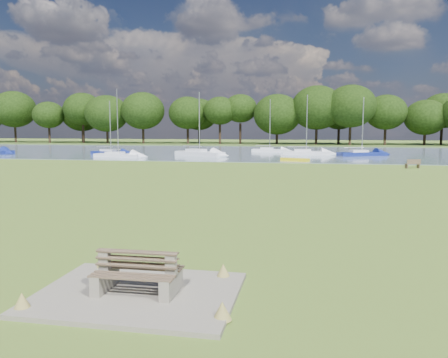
% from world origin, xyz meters
% --- Properties ---
extents(ground, '(220.00, 220.00, 0.00)m').
position_xyz_m(ground, '(0.00, 0.00, 0.00)').
color(ground, olive).
extents(river, '(220.00, 40.00, 0.10)m').
position_xyz_m(river, '(0.00, 42.00, 0.00)').
color(river, slate).
rests_on(river, ground).
extents(far_bank, '(220.00, 20.00, 0.40)m').
position_xyz_m(far_bank, '(0.00, 72.00, 0.00)').
color(far_bank, '#4C6626').
rests_on(far_bank, ground).
extents(concrete_pad, '(4.20, 3.20, 0.10)m').
position_xyz_m(concrete_pad, '(0.00, -14.00, 0.05)').
color(concrete_pad, gray).
rests_on(concrete_pad, ground).
extents(bench_pair, '(1.79, 1.07, 0.96)m').
position_xyz_m(bench_pair, '(0.00, -14.00, 0.49)').
color(bench_pair, gray).
rests_on(bench_pair, concrete_pad).
extents(riverbank_bench, '(1.38, 0.81, 0.82)m').
position_xyz_m(riverbank_bench, '(12.73, 18.35, 0.41)').
color(riverbank_bench, brown).
rests_on(riverbank_bench, ground).
extents(kayak, '(3.15, 1.76, 0.31)m').
position_xyz_m(kayak, '(2.28, 24.44, 0.20)').
color(kayak, yellow).
rests_on(kayak, river).
extents(tree_line, '(146.06, 9.67, 11.70)m').
position_xyz_m(tree_line, '(1.21, 68.00, 6.98)').
color(tree_line, black).
rests_on(tree_line, far_bank).
extents(sailboat_1, '(5.21, 1.74, 7.62)m').
position_xyz_m(sailboat_1, '(-1.87, 41.24, 0.46)').
color(sailboat_1, white).
rests_on(sailboat_1, river).
extents(sailboat_2, '(5.33, 1.95, 6.99)m').
position_xyz_m(sailboat_2, '(-21.83, 31.04, 0.49)').
color(sailboat_2, navy).
rests_on(sailboat_2, river).
extents(sailboat_3, '(6.30, 4.12, 7.29)m').
position_xyz_m(sailboat_3, '(10.23, 34.47, 0.49)').
color(sailboat_3, navy).
rests_on(sailboat_3, river).
extents(sailboat_5, '(6.83, 4.43, 7.92)m').
position_xyz_m(sailboat_5, '(-9.81, 30.83, 0.56)').
color(sailboat_5, white).
rests_on(sailboat_5, river).
extents(sailboat_7, '(6.08, 2.08, 7.74)m').
position_xyz_m(sailboat_7, '(3.36, 35.40, 0.49)').
color(sailboat_7, white).
rests_on(sailboat_7, river).
extents(sailboat_8, '(6.07, 2.39, 8.10)m').
position_xyz_m(sailboat_8, '(-18.77, 26.55, 0.45)').
color(sailboat_8, white).
rests_on(sailboat_8, river).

